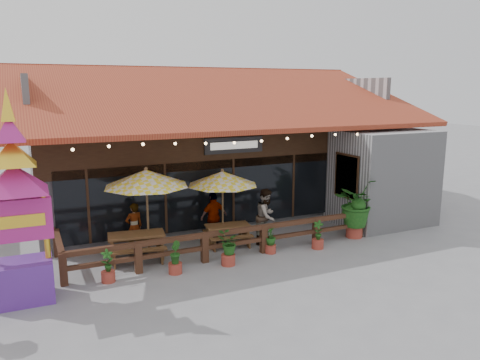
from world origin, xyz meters
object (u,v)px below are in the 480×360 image
thai_sign_tower (14,184)px  umbrella_right (222,179)px  tropical_plant (356,204)px  picnic_table_left (137,242)px  picnic_table_right (228,231)px  umbrella_left (146,178)px

thai_sign_tower → umbrella_right: bearing=18.1°
thai_sign_tower → tropical_plant: size_ratio=2.64×
umbrella_right → tropical_plant: 4.76m
picnic_table_left → picnic_table_right: size_ratio=1.18×
picnic_table_left → umbrella_left: bearing=25.9°
thai_sign_tower → tropical_plant: bearing=3.4°
umbrella_left → picnic_table_left: 1.96m
picnic_table_left → tropical_plant: (7.43, -1.07, 0.66)m
picnic_table_right → thai_sign_tower: size_ratio=0.29×
thai_sign_tower → umbrella_left: bearing=27.9°
tropical_plant → thai_sign_tower: bearing=-176.6°
umbrella_left → tropical_plant: size_ratio=1.44×
picnic_table_right → tropical_plant: bearing=-14.4°
umbrella_left → picnic_table_right: (2.63, -0.15, -1.98)m
umbrella_left → tropical_plant: umbrella_left is taller
tropical_plant → picnic_table_left: bearing=171.8°
picnic_table_left → picnic_table_right: (3.05, 0.05, -0.08)m
picnic_table_left → picnic_table_right: picnic_table_left is taller
umbrella_left → picnic_table_left: bearing=-154.1°
umbrella_right → tropical_plant: bearing=-17.3°
umbrella_left → picnic_table_right: umbrella_left is taller
umbrella_right → picnic_table_right: umbrella_right is taller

